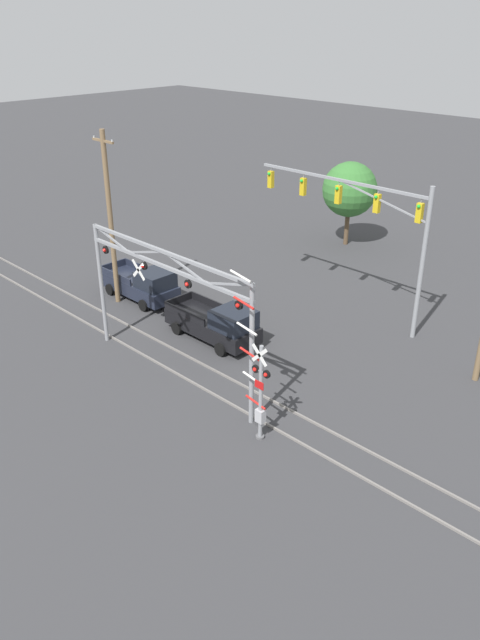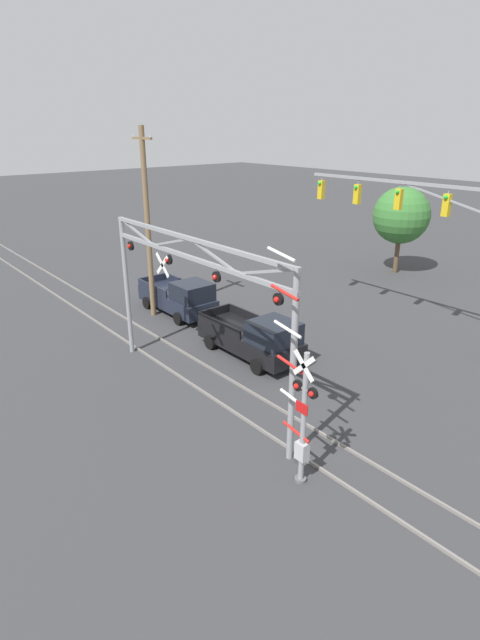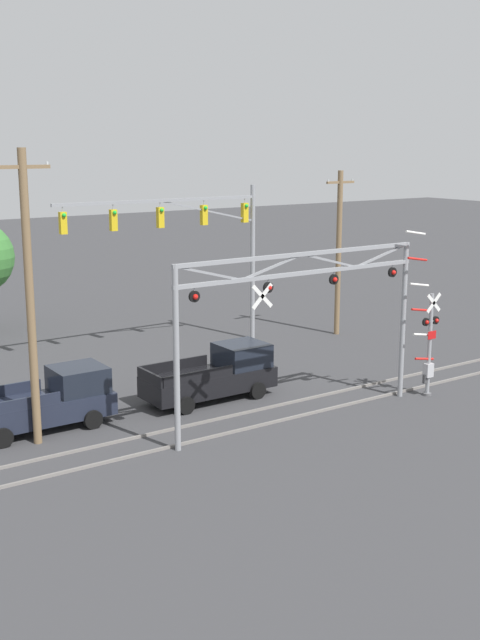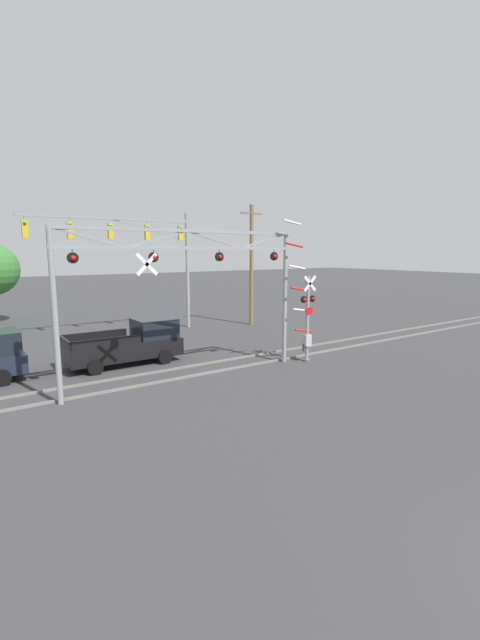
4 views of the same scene
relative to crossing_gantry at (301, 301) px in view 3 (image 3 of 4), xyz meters
name	(u,v)px [view 3 (image 3 of 4)]	position (x,y,z in m)	size (l,w,h in m)	color
rail_track_near	(295,417)	(0.02, 0.28, -4.41)	(80.00, 0.08, 0.10)	gray
rail_track_far	(272,407)	(0.02, 1.72, -4.41)	(80.00, 0.08, 0.10)	gray
crossing_gantry	(301,301)	(0.00, 0.00, 0.00)	(10.49, 0.26, 6.20)	gray
crossing_signal_mast	(428,341)	(6.03, -0.53, -2.21)	(2.05, 0.35, 6.75)	gray
traffic_signal_span	(202,234)	(2.92, 11.38, 1.18)	(10.75, 0.39, 7.93)	gray
pickup_truck_lead	(217,375)	(-1.03, 3.97, -3.50)	(5.33, 2.21, 2.07)	black
pickup_truck_following	(48,402)	(-7.84, 4.49, -3.50)	(5.24, 2.21, 2.07)	#1E2333
utility_pole_left	(30,297)	(-8.71, 3.25, 0.58)	(1.80, 0.28, 9.80)	brown
utility_pole_right	(339,251)	(10.25, 9.66, -0.02)	(1.80, 0.28, 8.60)	brown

